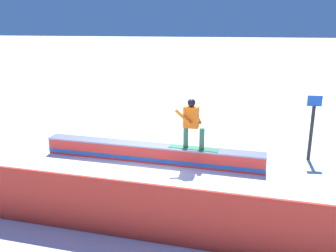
{
  "coord_description": "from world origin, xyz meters",
  "views": [
    {
      "loc": [
        -1.7,
        10.08,
        4.13
      ],
      "look_at": [
        -0.61,
        1.09,
        1.41
      ],
      "focal_mm": 40.36,
      "sensor_mm": 36.0,
      "label": 1
    }
  ],
  "objects": [
    {
      "name": "ground_plane",
      "position": [
        0.0,
        0.0,
        0.0
      ],
      "size": [
        120.0,
        120.0,
        0.0
      ],
      "primitive_type": "plane",
      "color": "white"
    },
    {
      "name": "grind_box",
      "position": [
        0.0,
        0.0,
        0.23
      ],
      "size": [
        6.44,
        1.37,
        0.51
      ],
      "color": "#D43C32",
      "rests_on": "ground_plane"
    },
    {
      "name": "snowboarder",
      "position": [
        -1.15,
        0.16,
        1.27
      ],
      "size": [
        1.43,
        0.53,
        1.41
      ],
      "color": "#398958",
      "rests_on": "grind_box"
    },
    {
      "name": "safety_fence",
      "position": [
        0.0,
        3.89,
        0.59
      ],
      "size": [
        13.2,
        1.93,
        1.18
      ],
      "primitive_type": "cube",
      "rotation": [
        0.0,
        0.0,
        -0.14
      ],
      "color": "red",
      "rests_on": "ground_plane"
    },
    {
      "name": "trail_marker",
      "position": [
        -4.55,
        -0.68,
        1.03
      ],
      "size": [
        0.4,
        0.1,
        1.92
      ],
      "color": "#262628",
      "rests_on": "ground_plane"
    }
  ]
}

